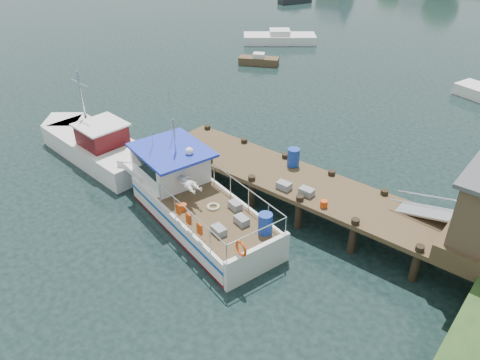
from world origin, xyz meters
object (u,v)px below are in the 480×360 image
Objects in this scene: dock at (424,209)px; moored_rowboat at (259,60)px; work_boat at (95,144)px; moored_a at (279,38)px; lobster_boat at (187,194)px.

dock is 24.41m from moored_rowboat.
moored_a is at bearing 106.98° from work_boat.
dock is 2.51× the size of moored_a.
work_boat is at bearing -170.20° from dock.
lobster_boat reaches higher than dock.
lobster_boat is (-8.98, -3.40, -1.33)m from dock.
dock is 1.60× the size of lobster_boat.
dock is 1.88× the size of work_boat.
lobster_boat reaches higher than moored_a.
moored_rowboat is (-10.06, 18.56, -0.56)m from lobster_boat.
dock reaches higher than moored_a.
moored_a is at bearing 113.16° from moored_rowboat.
lobster_boat is 3.07× the size of moored_rowboat.
moored_a is (-12.43, 24.91, -0.46)m from lobster_boat.
dock is at bearing -64.17° from moored_a.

